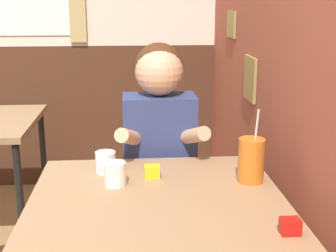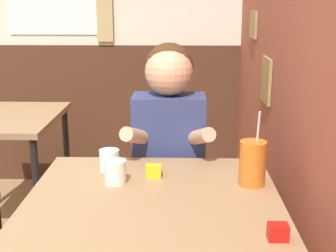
# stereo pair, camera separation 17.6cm
# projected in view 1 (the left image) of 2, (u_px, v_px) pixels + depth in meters

# --- Properties ---
(brick_wall_right) EXTENTS (0.08, 4.42, 2.70)m
(brick_wall_right) POSITION_uv_depth(u_px,v_px,m) (263.00, 18.00, 2.35)
(brick_wall_right) COLOR #9E4C38
(brick_wall_right) RESTS_ON ground_plane
(back_wall) EXTENTS (5.34, 0.09, 2.70)m
(back_wall) POSITION_uv_depth(u_px,v_px,m) (57.00, 11.00, 3.45)
(back_wall) COLOR beige
(back_wall) RESTS_ON ground_plane
(main_table) EXTENTS (0.92, 0.95, 0.75)m
(main_table) POSITION_uv_depth(u_px,v_px,m) (158.00, 220.00, 1.65)
(main_table) COLOR #93704C
(main_table) RESTS_ON ground_plane
(person_seated) EXTENTS (0.42, 0.42, 1.25)m
(person_seated) POSITION_uv_depth(u_px,v_px,m) (160.00, 163.00, 2.25)
(person_seated) COLOR navy
(person_seated) RESTS_ON ground_plane
(cocktail_pitcher) EXTENTS (0.10, 0.10, 0.29)m
(cocktail_pitcher) POSITION_uv_depth(u_px,v_px,m) (251.00, 160.00, 1.81)
(cocktail_pitcher) COLOR #C6661E
(cocktail_pitcher) RESTS_ON main_table
(glass_near_pitcher) EXTENTS (0.08, 0.08, 0.09)m
(glass_near_pitcher) POSITION_uv_depth(u_px,v_px,m) (106.00, 162.00, 1.91)
(glass_near_pitcher) COLOR silver
(glass_near_pitcher) RESTS_ON main_table
(glass_center) EXTENTS (0.08, 0.08, 0.09)m
(glass_center) POSITION_uv_depth(u_px,v_px,m) (115.00, 174.00, 1.78)
(glass_center) COLOR silver
(glass_center) RESTS_ON main_table
(condiment_ketchup) EXTENTS (0.06, 0.04, 0.05)m
(condiment_ketchup) POSITION_uv_depth(u_px,v_px,m) (290.00, 226.00, 1.41)
(condiment_ketchup) COLOR #B7140F
(condiment_ketchup) RESTS_ON main_table
(condiment_mustard) EXTENTS (0.06, 0.04, 0.05)m
(condiment_mustard) POSITION_uv_depth(u_px,v_px,m) (152.00, 171.00, 1.86)
(condiment_mustard) COLOR yellow
(condiment_mustard) RESTS_ON main_table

